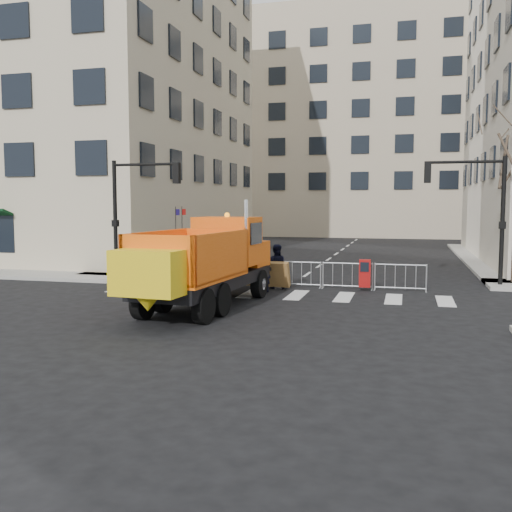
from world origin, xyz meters
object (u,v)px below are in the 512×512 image
(cop_b, at_px, (276,266))
(newspaper_box, at_px, (365,273))
(cop_a, at_px, (263,270))
(worker, at_px, (179,255))
(plow_truck, at_px, (204,261))
(cop_c, at_px, (259,265))

(cop_b, xyz_separation_m, newspaper_box, (3.58, 0.32, -0.21))
(cop_a, bearing_deg, worker, -64.07)
(plow_truck, distance_m, worker, 8.37)
(cop_a, distance_m, cop_c, 0.98)
(plow_truck, height_order, cop_a, plow_truck)
(plow_truck, xyz_separation_m, cop_a, (1.02, 3.94, -0.71))
(plow_truck, height_order, newspaper_box, plow_truck)
(cop_a, xyz_separation_m, newspaper_box, (3.85, 1.43, -0.19))
(cop_a, bearing_deg, cop_c, -95.54)
(newspaper_box, bearing_deg, cop_c, -175.04)
(cop_b, xyz_separation_m, cop_c, (-0.67, -0.23, 0.05))
(worker, distance_m, newspaper_box, 9.04)
(newspaper_box, bearing_deg, cop_a, -161.91)
(plow_truck, relative_size, worker, 5.14)
(cop_b, distance_m, worker, 5.73)
(cop_a, distance_m, worker, 6.03)
(plow_truck, bearing_deg, cop_b, -9.86)
(cop_a, xyz_separation_m, cop_c, (-0.40, 0.89, 0.07))
(worker, bearing_deg, plow_truck, -86.34)
(cop_c, relative_size, worker, 1.04)
(cop_c, bearing_deg, plow_truck, 36.92)
(plow_truck, distance_m, cop_c, 4.91)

